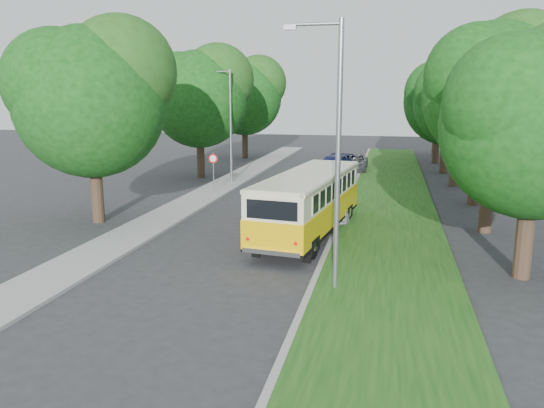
% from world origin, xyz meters
% --- Properties ---
extents(ground, '(120.00, 120.00, 0.00)m').
position_xyz_m(ground, '(0.00, 0.00, 0.00)').
color(ground, '#2C2C2F').
rests_on(ground, ground).
extents(curb, '(0.20, 70.00, 0.15)m').
position_xyz_m(curb, '(3.60, 5.00, 0.07)').
color(curb, gray).
rests_on(curb, ground).
extents(grass_verge, '(4.50, 70.00, 0.13)m').
position_xyz_m(grass_verge, '(5.95, 5.00, 0.07)').
color(grass_verge, '#174612').
rests_on(grass_verge, ground).
extents(sidewalk, '(2.20, 70.00, 0.12)m').
position_xyz_m(sidewalk, '(-4.80, 5.00, 0.06)').
color(sidewalk, gray).
rests_on(sidewalk, ground).
extents(treeline, '(24.27, 41.91, 9.46)m').
position_xyz_m(treeline, '(3.15, 17.99, 5.93)').
color(treeline, '#332319').
rests_on(treeline, ground).
extents(lamppost_near, '(1.71, 0.16, 8.00)m').
position_xyz_m(lamppost_near, '(4.21, -2.50, 4.37)').
color(lamppost_near, gray).
rests_on(lamppost_near, ground).
extents(lamppost_far, '(1.71, 0.16, 7.50)m').
position_xyz_m(lamppost_far, '(-4.70, 16.00, 4.12)').
color(lamppost_far, gray).
rests_on(lamppost_far, ground).
extents(warning_sign, '(0.56, 0.10, 2.50)m').
position_xyz_m(warning_sign, '(-4.50, 11.98, 1.71)').
color(warning_sign, gray).
rests_on(warning_sign, ground).
extents(vintage_bus, '(3.58, 9.52, 2.76)m').
position_xyz_m(vintage_bus, '(2.54, 3.70, 1.38)').
color(vintage_bus, yellow).
rests_on(vintage_bus, ground).
extents(car_silver, '(2.39, 4.30, 1.38)m').
position_xyz_m(car_silver, '(3.00, 7.18, 0.69)').
color(car_silver, '#B0B1B5').
rests_on(car_silver, ground).
extents(car_white, '(1.83, 4.10, 1.31)m').
position_xyz_m(car_white, '(2.17, 16.39, 0.65)').
color(car_white, silver).
rests_on(car_white, ground).
extents(car_blue, '(2.98, 5.36, 1.47)m').
position_xyz_m(car_blue, '(1.79, 20.71, 0.74)').
color(car_blue, navy).
rests_on(car_blue, ground).
extents(car_grey, '(2.20, 4.72, 1.31)m').
position_xyz_m(car_grey, '(3.00, 23.62, 0.65)').
color(car_grey, '#5A5C62').
rests_on(car_grey, ground).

